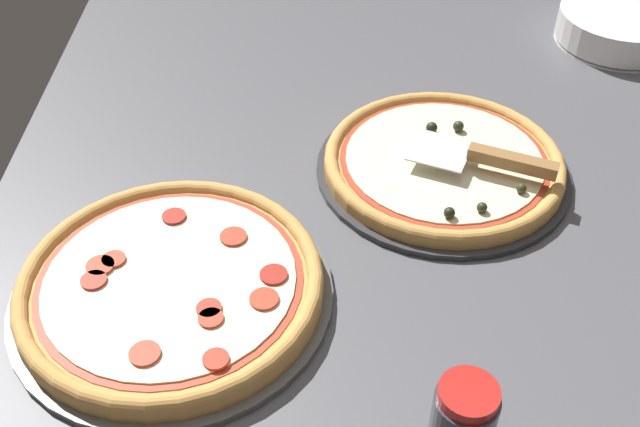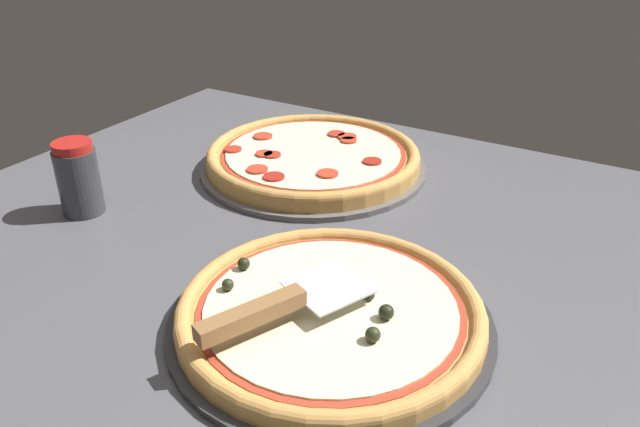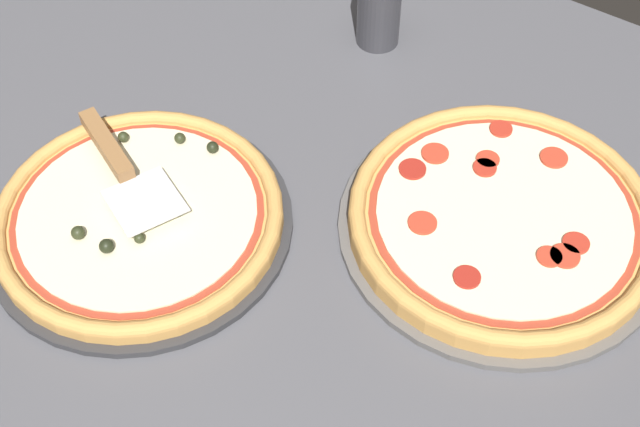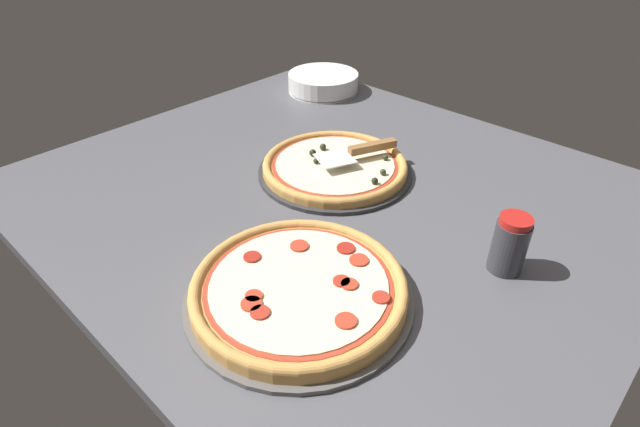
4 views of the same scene
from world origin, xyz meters
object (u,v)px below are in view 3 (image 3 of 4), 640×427
at_px(serving_spatula, 117,156).
at_px(parmesan_shaker, 379,9).
at_px(pizza_front, 139,215).
at_px(pizza_back, 503,217).

xyz_separation_m(serving_spatula, parmesan_shaker, (-0.44, 0.12, 0.00)).
xyz_separation_m(pizza_front, pizza_back, (-0.25, 0.38, 0.00)).
relative_size(pizza_front, parmesan_shaker, 3.05).
bearing_deg(serving_spatula, pizza_front, 58.49).
distance_m(pizza_back, parmesan_shaker, 0.40).
bearing_deg(serving_spatula, parmesan_shaker, 164.99).
bearing_deg(pizza_back, pizza_front, -56.34).
relative_size(pizza_back, parmesan_shaker, 3.24).
xyz_separation_m(pizza_back, parmesan_shaker, (-0.23, -0.33, 0.03)).
relative_size(serving_spatula, parmesan_shaker, 1.83).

